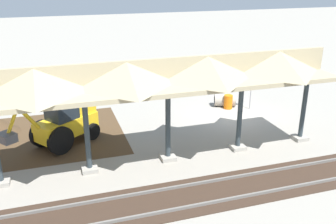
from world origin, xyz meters
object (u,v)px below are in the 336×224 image
backhoe (64,121)px  traffic_barrel (228,102)px  stop_sign (252,81)px  concrete_pipe (225,100)px

backhoe → traffic_barrel: 10.66m
stop_sign → backhoe: 11.86m
concrete_pipe → traffic_barrel: 0.49m
backhoe → traffic_barrel: bearing=-167.4°
backhoe → concrete_pipe: size_ratio=3.09×
stop_sign → concrete_pipe: 2.18m
backhoe → traffic_barrel: size_ratio=5.35×
concrete_pipe → traffic_barrel: (-0.01, 0.49, 0.04)m
stop_sign → traffic_barrel: size_ratio=2.84×
traffic_barrel → concrete_pipe: bearing=-89.4°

